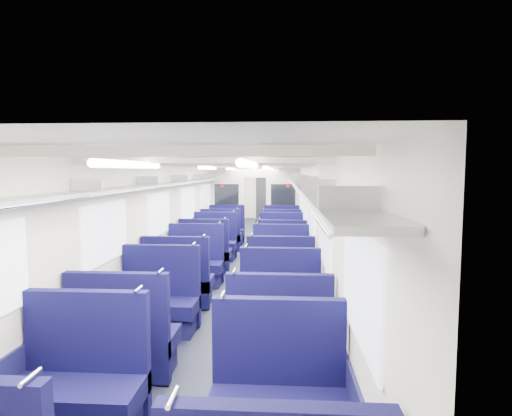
% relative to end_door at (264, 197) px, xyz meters
% --- Properties ---
extents(floor, '(2.80, 18.00, 0.01)m').
position_rel_end_door_xyz_m(floor, '(0.00, -8.94, -1.00)').
color(floor, black).
rests_on(floor, ground).
extents(ceiling, '(2.80, 18.00, 0.01)m').
position_rel_end_door_xyz_m(ceiling, '(0.00, -8.94, 1.35)').
color(ceiling, white).
rests_on(ceiling, wall_left).
extents(wall_left, '(0.02, 18.00, 2.35)m').
position_rel_end_door_xyz_m(wall_left, '(-1.40, -8.94, 0.18)').
color(wall_left, beige).
rests_on(wall_left, floor).
extents(dado_left, '(0.03, 17.90, 0.70)m').
position_rel_end_door_xyz_m(dado_left, '(-1.39, -8.94, -0.65)').
color(dado_left, '#121037').
rests_on(dado_left, floor).
extents(wall_right, '(0.02, 18.00, 2.35)m').
position_rel_end_door_xyz_m(wall_right, '(1.40, -8.94, 0.18)').
color(wall_right, beige).
rests_on(wall_right, floor).
extents(dado_right, '(0.03, 17.90, 0.70)m').
position_rel_end_door_xyz_m(dado_right, '(1.39, -8.94, -0.65)').
color(dado_right, '#121037').
rests_on(dado_right, floor).
extents(wall_far, '(2.80, 0.02, 2.35)m').
position_rel_end_door_xyz_m(wall_far, '(0.00, 0.06, 0.18)').
color(wall_far, beige).
rests_on(wall_far, floor).
extents(luggage_rack_left, '(0.36, 17.40, 0.18)m').
position_rel_end_door_xyz_m(luggage_rack_left, '(-1.21, -8.94, 0.97)').
color(luggage_rack_left, '#B2B5BA').
rests_on(luggage_rack_left, wall_left).
extents(luggage_rack_right, '(0.36, 17.40, 0.18)m').
position_rel_end_door_xyz_m(luggage_rack_right, '(1.21, -8.94, 0.97)').
color(luggage_rack_right, '#B2B5BA').
rests_on(luggage_rack_right, wall_right).
extents(windows, '(2.78, 15.60, 0.75)m').
position_rel_end_door_xyz_m(windows, '(0.00, -9.40, 0.42)').
color(windows, white).
rests_on(windows, wall_left).
extents(ceiling_fittings, '(2.70, 16.06, 0.11)m').
position_rel_end_door_xyz_m(ceiling_fittings, '(0.00, -9.20, 1.29)').
color(ceiling_fittings, silver).
rests_on(ceiling_fittings, ceiling).
extents(end_door, '(0.75, 0.06, 2.00)m').
position_rel_end_door_xyz_m(end_door, '(0.00, 0.00, 0.00)').
color(end_door, black).
rests_on(end_door, floor).
extents(bulkhead, '(2.80, 0.10, 2.35)m').
position_rel_end_door_xyz_m(bulkhead, '(-0.00, -6.39, 0.23)').
color(bulkhead, silver).
rests_on(bulkhead, floor).
extents(seat_2, '(1.08, 0.60, 1.21)m').
position_rel_end_door_xyz_m(seat_2, '(-0.83, -15.98, -0.63)').
color(seat_2, '#0F0D43').
rests_on(seat_2, floor).
extents(seat_3, '(1.08, 0.60, 1.21)m').
position_rel_end_door_xyz_m(seat_3, '(0.83, -16.09, -0.63)').
color(seat_3, '#0F0D43').
rests_on(seat_3, floor).
extents(seat_4, '(1.08, 0.60, 1.21)m').
position_rel_end_door_xyz_m(seat_4, '(-0.83, -15.04, -0.63)').
color(seat_4, '#0F0D43').
rests_on(seat_4, floor).
extents(seat_5, '(1.08, 0.60, 1.21)m').
position_rel_end_door_xyz_m(seat_5, '(0.83, -14.99, -0.63)').
color(seat_5, '#0F0D43').
rests_on(seat_5, floor).
extents(seat_6, '(1.08, 0.60, 1.21)m').
position_rel_end_door_xyz_m(seat_6, '(-0.83, -13.76, -0.63)').
color(seat_6, '#0F0D43').
rests_on(seat_6, floor).
extents(seat_7, '(1.08, 0.60, 1.21)m').
position_rel_end_door_xyz_m(seat_7, '(0.83, -13.87, -0.63)').
color(seat_7, '#0F0D43').
rests_on(seat_7, floor).
extents(seat_8, '(1.08, 0.60, 1.21)m').
position_rel_end_door_xyz_m(seat_8, '(-0.83, -12.71, -0.63)').
color(seat_8, '#0F0D43').
rests_on(seat_8, floor).
extents(seat_9, '(1.08, 0.60, 1.21)m').
position_rel_end_door_xyz_m(seat_9, '(0.83, -12.58, -0.63)').
color(seat_9, '#0F0D43').
rests_on(seat_9, floor).
extents(seat_10, '(1.08, 0.60, 1.21)m').
position_rel_end_door_xyz_m(seat_10, '(-0.83, -11.42, -0.63)').
color(seat_10, '#0F0D43').
rests_on(seat_10, floor).
extents(seat_11, '(1.08, 0.60, 1.21)m').
position_rel_end_door_xyz_m(seat_11, '(0.83, -11.39, -0.63)').
color(seat_11, '#0F0D43').
rests_on(seat_11, floor).
extents(seat_12, '(1.08, 0.60, 1.21)m').
position_rel_end_door_xyz_m(seat_12, '(-0.83, -10.33, -0.63)').
color(seat_12, '#0F0D43').
rests_on(seat_12, floor).
extents(seat_13, '(1.08, 0.60, 1.21)m').
position_rel_end_door_xyz_m(seat_13, '(0.83, -10.39, -0.63)').
color(seat_13, '#0F0D43').
rests_on(seat_13, floor).
extents(seat_14, '(1.08, 0.60, 1.21)m').
position_rel_end_door_xyz_m(seat_14, '(-0.83, -9.08, -0.63)').
color(seat_14, '#0F0D43').
rests_on(seat_14, floor).
extents(seat_15, '(1.08, 0.60, 1.21)m').
position_rel_end_door_xyz_m(seat_15, '(0.83, -9.06, -0.63)').
color(seat_15, '#0F0D43').
rests_on(seat_15, floor).
extents(seat_16, '(1.08, 0.60, 1.21)m').
position_rel_end_door_xyz_m(seat_16, '(-0.83, -7.94, -0.63)').
color(seat_16, '#0F0D43').
rests_on(seat_16, floor).
extents(seat_17, '(1.08, 0.60, 1.21)m').
position_rel_end_door_xyz_m(seat_17, '(0.83, -7.96, -0.63)').
color(seat_17, '#0F0D43').
rests_on(seat_17, floor).
extents(seat_18, '(1.08, 0.60, 1.21)m').
position_rel_end_door_xyz_m(seat_18, '(-0.83, -6.90, -0.63)').
color(seat_18, '#0F0D43').
rests_on(seat_18, floor).
extents(seat_19, '(1.08, 0.60, 1.21)m').
position_rel_end_door_xyz_m(seat_19, '(0.83, -6.90, -0.63)').
color(seat_19, '#0F0D43').
rests_on(seat_19, floor).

